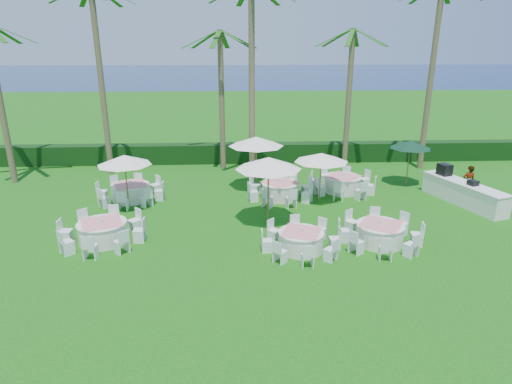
% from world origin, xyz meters
% --- Properties ---
extents(ground, '(120.00, 120.00, 0.00)m').
position_xyz_m(ground, '(0.00, 0.00, 0.00)').
color(ground, '#13540E').
rests_on(ground, ground).
extents(hedge, '(34.00, 1.00, 1.20)m').
position_xyz_m(hedge, '(0.00, 12.00, 0.60)').
color(hedge, black).
rests_on(hedge, ground).
extents(ocean, '(260.00, 260.00, 0.00)m').
position_xyz_m(ocean, '(0.00, 102.00, 0.00)').
color(ocean, '#082151').
rests_on(ocean, ground).
extents(banquet_table_a, '(3.17, 3.17, 0.96)m').
position_xyz_m(banquet_table_a, '(-6.34, 0.34, 0.42)').
color(banquet_table_a, white).
rests_on(banquet_table_a, ground).
extents(banquet_table_b, '(2.87, 2.87, 0.88)m').
position_xyz_m(banquet_table_b, '(1.02, -0.74, 0.38)').
color(banquet_table_b, white).
rests_on(banquet_table_b, ground).
extents(banquet_table_c, '(3.10, 3.10, 0.94)m').
position_xyz_m(banquet_table_c, '(4.04, -0.31, 0.41)').
color(banquet_table_c, white).
rests_on(banquet_table_c, ground).
extents(banquet_table_d, '(3.17, 3.17, 0.96)m').
position_xyz_m(banquet_table_d, '(-6.34, 5.02, 0.42)').
color(banquet_table_d, white).
rests_on(banquet_table_d, ground).
extents(banquet_table_e, '(3.21, 3.21, 0.97)m').
position_xyz_m(banquet_table_e, '(0.86, 4.95, 0.43)').
color(banquet_table_e, white).
rests_on(banquet_table_e, ground).
extents(banquet_table_f, '(3.18, 3.18, 0.98)m').
position_xyz_m(banquet_table_f, '(4.13, 5.79, 0.43)').
color(banquet_table_f, white).
rests_on(banquet_table_f, ground).
extents(umbrella_a, '(2.39, 2.39, 2.52)m').
position_xyz_m(umbrella_a, '(-6.18, 3.83, 2.30)').
color(umbrella_a, brown).
rests_on(umbrella_a, ground).
extents(umbrella_b, '(2.69, 2.69, 2.85)m').
position_xyz_m(umbrella_b, '(0.02, 1.82, 2.60)').
color(umbrella_b, brown).
rests_on(umbrella_b, ground).
extents(umbrella_c, '(2.79, 2.79, 2.75)m').
position_xyz_m(umbrella_c, '(-0.24, 6.46, 2.51)').
color(umbrella_c, brown).
rests_on(umbrella_c, ground).
extents(umbrella_d, '(2.53, 2.53, 2.36)m').
position_xyz_m(umbrella_d, '(2.68, 4.41, 2.15)').
color(umbrella_d, brown).
rests_on(umbrella_d, ground).
extents(umbrella_green, '(2.12, 2.12, 2.41)m').
position_xyz_m(umbrella_green, '(7.83, 6.76, 2.20)').
color(umbrella_green, brown).
rests_on(umbrella_green, ground).
extents(buffet_table, '(2.26, 4.55, 1.59)m').
position_xyz_m(buffet_table, '(9.32, 3.80, 0.56)').
color(buffet_table, white).
rests_on(buffet_table, ground).
extents(staff_person, '(0.60, 0.40, 1.64)m').
position_xyz_m(staff_person, '(9.94, 4.51, 0.82)').
color(staff_person, gray).
rests_on(staff_person, ground).
extents(palm_a, '(4.40, 4.02, 10.14)m').
position_xyz_m(palm_a, '(-8.61, 9.94, 5.54)').
color(palm_a, brown).
rests_on(palm_a, ground).
extents(palm_b, '(4.22, 4.38, 7.94)m').
position_xyz_m(palm_b, '(-2.04, 10.60, 4.41)').
color(palm_b, brown).
rests_on(palm_b, ground).
extents(palm_c, '(4.34, 4.30, 10.11)m').
position_xyz_m(palm_c, '(-0.37, 8.47, 5.52)').
color(palm_c, brown).
rests_on(palm_c, ground).
extents(palm_d, '(4.39, 4.18, 8.03)m').
position_xyz_m(palm_d, '(5.45, 10.71, 4.46)').
color(palm_d, brown).
rests_on(palm_d, ground).
extents(palm_e, '(4.40, 4.10, 10.39)m').
position_xyz_m(palm_e, '(9.94, 10.00, 5.67)').
color(palm_e, brown).
rests_on(palm_e, ground).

